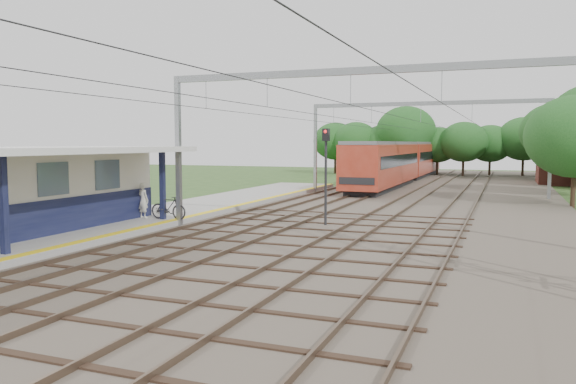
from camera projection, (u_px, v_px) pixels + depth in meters
The scene contains 10 objects.
ballast_bed at pixel (420, 202), 36.97m from camera, with size 18.00×90.00×0.10m, color #473D33.
platform at pixel (122, 224), 26.27m from camera, with size 5.00×52.00×0.35m, color gray.
yellow_stripe at pixel (163, 222), 25.44m from camera, with size 0.45×52.00×0.01m, color yellow.
rail_tracks at pixel (383, 199), 37.86m from camera, with size 11.80×88.00×0.15m.
catenary_system at pixel (400, 116), 32.33m from camera, with size 17.22×88.00×7.00m.
tree_band at pixel (455, 134), 61.77m from camera, with size 31.72×30.88×8.82m.
person at pixel (143, 200), 26.93m from camera, with size 0.62×0.41×1.71m, color silver.
bicycle at pixel (168, 207), 26.44m from camera, with size 0.54×1.91×1.15m, color black.
train at pixel (403, 160), 56.59m from camera, with size 3.03×37.78×3.98m.
signal_post at pixel (326, 164), 26.15m from camera, with size 0.36×0.31×4.62m.
Camera 1 is at (9.21, -7.43, 3.95)m, focal length 35.00 mm.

